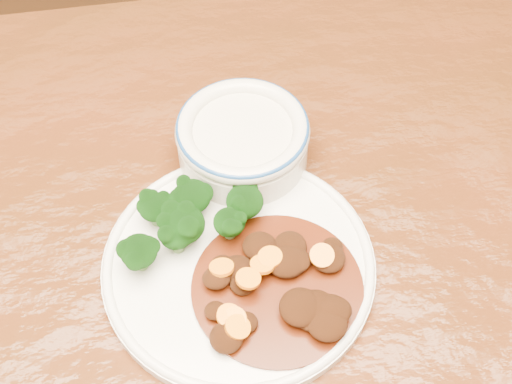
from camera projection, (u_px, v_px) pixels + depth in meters
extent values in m
cube|color=#4D200D|center=(195.00, 370.00, 0.58)|extent=(1.54, 0.97, 0.04)
cylinder|color=silver|center=(239.00, 266.00, 0.61)|extent=(0.23, 0.23, 0.01)
torus|color=silver|center=(239.00, 263.00, 0.61)|extent=(0.23, 0.23, 0.01)
cylinder|color=#5D8846|center=(186.00, 236.00, 0.62)|extent=(0.01, 0.01, 0.01)
ellipsoid|color=black|center=(184.00, 224.00, 0.60)|extent=(0.04, 0.04, 0.03)
cylinder|color=#5D8846|center=(141.00, 262.00, 0.60)|extent=(0.01, 0.01, 0.01)
ellipsoid|color=black|center=(139.00, 251.00, 0.59)|extent=(0.03, 0.03, 0.03)
cylinder|color=#5D8846|center=(245.00, 213.00, 0.63)|extent=(0.01, 0.01, 0.01)
ellipsoid|color=black|center=(245.00, 201.00, 0.62)|extent=(0.03, 0.03, 0.03)
cylinder|color=#5D8846|center=(194.00, 208.00, 0.63)|extent=(0.01, 0.01, 0.01)
ellipsoid|color=black|center=(192.00, 196.00, 0.62)|extent=(0.03, 0.03, 0.03)
cylinder|color=#5D8846|center=(157.00, 217.00, 0.63)|extent=(0.01, 0.01, 0.01)
ellipsoid|color=black|center=(154.00, 207.00, 0.62)|extent=(0.03, 0.03, 0.02)
cylinder|color=#5D8846|center=(230.00, 232.00, 0.62)|extent=(0.01, 0.01, 0.01)
ellipsoid|color=black|center=(229.00, 222.00, 0.61)|extent=(0.03, 0.03, 0.02)
cylinder|color=#5D8846|center=(178.00, 244.00, 0.61)|extent=(0.01, 0.01, 0.01)
ellipsoid|color=black|center=(176.00, 234.00, 0.60)|extent=(0.03, 0.03, 0.02)
cylinder|color=#461A07|center=(277.00, 288.00, 0.59)|extent=(0.14, 0.14, 0.00)
ellipsoid|color=black|center=(237.00, 268.00, 0.60)|extent=(0.03, 0.02, 0.01)
ellipsoid|color=black|center=(290.00, 246.00, 0.61)|extent=(0.03, 0.03, 0.01)
ellipsoid|color=black|center=(328.00, 258.00, 0.60)|extent=(0.03, 0.03, 0.01)
ellipsoid|color=black|center=(216.00, 278.00, 0.59)|extent=(0.02, 0.02, 0.01)
ellipsoid|color=black|center=(297.00, 261.00, 0.60)|extent=(0.02, 0.02, 0.01)
ellipsoid|color=black|center=(244.00, 323.00, 0.57)|extent=(0.02, 0.02, 0.01)
ellipsoid|color=black|center=(311.00, 316.00, 0.57)|extent=(0.03, 0.03, 0.01)
ellipsoid|color=black|center=(332.00, 311.00, 0.57)|extent=(0.03, 0.03, 0.02)
ellipsoid|color=black|center=(301.00, 307.00, 0.57)|extent=(0.03, 0.04, 0.02)
ellipsoid|color=black|center=(215.00, 311.00, 0.57)|extent=(0.02, 0.02, 0.01)
ellipsoid|color=black|center=(332.00, 247.00, 0.61)|extent=(0.02, 0.02, 0.01)
ellipsoid|color=black|center=(226.00, 338.00, 0.56)|extent=(0.03, 0.03, 0.01)
ellipsoid|color=black|center=(332.00, 311.00, 0.57)|extent=(0.03, 0.03, 0.01)
ellipsoid|color=black|center=(287.00, 262.00, 0.60)|extent=(0.03, 0.03, 0.02)
ellipsoid|color=black|center=(222.00, 263.00, 0.60)|extent=(0.02, 0.01, 0.01)
ellipsoid|color=black|center=(242.00, 284.00, 0.59)|extent=(0.02, 0.02, 0.01)
ellipsoid|color=black|center=(326.00, 325.00, 0.56)|extent=(0.03, 0.03, 0.01)
ellipsoid|color=black|center=(327.00, 324.00, 0.56)|extent=(0.03, 0.03, 0.02)
ellipsoid|color=black|center=(260.00, 246.00, 0.61)|extent=(0.03, 0.03, 0.01)
ellipsoid|color=black|center=(317.00, 310.00, 0.57)|extent=(0.03, 0.04, 0.02)
cylinder|color=orange|center=(229.00, 316.00, 0.57)|extent=(0.03, 0.03, 0.01)
cylinder|color=orange|center=(262.00, 264.00, 0.59)|extent=(0.02, 0.02, 0.01)
cylinder|color=orange|center=(322.00, 255.00, 0.59)|extent=(0.03, 0.03, 0.01)
cylinder|color=orange|center=(248.00, 279.00, 0.58)|extent=(0.03, 0.03, 0.01)
cylinder|color=orange|center=(222.00, 267.00, 0.59)|extent=(0.03, 0.03, 0.01)
cylinder|color=orange|center=(270.00, 257.00, 0.59)|extent=(0.02, 0.02, 0.01)
cylinder|color=orange|center=(234.00, 320.00, 0.56)|extent=(0.03, 0.03, 0.01)
cylinder|color=orange|center=(238.00, 327.00, 0.56)|extent=(0.02, 0.02, 0.01)
cylinder|color=beige|center=(243.00, 149.00, 0.67)|extent=(0.12, 0.12, 0.04)
cylinder|color=beige|center=(243.00, 132.00, 0.65)|extent=(0.09, 0.09, 0.01)
torus|color=beige|center=(243.00, 129.00, 0.65)|extent=(0.12, 0.12, 0.02)
torus|color=navy|center=(242.00, 127.00, 0.65)|extent=(0.12, 0.12, 0.01)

